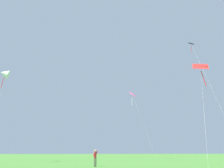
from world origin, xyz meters
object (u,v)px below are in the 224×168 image
kite_white_distant (4,74)px  kite_pink_low (133,97)px  kite_red_high (201,70)px  kite_black_large (193,50)px  person_far_back (95,156)px

kite_white_distant → kite_pink_low: bearing=24.6°
kite_red_high → kite_pink_low: (-1.49, 26.59, 3.30)m
kite_pink_low → kite_white_distant: bearing=-155.4°
kite_red_high → kite_pink_low: bearing=93.2°
kite_white_distant → kite_pink_low: kite_pink_low is taller
kite_white_distant → kite_black_large: bearing=-7.0°
kite_black_large → person_far_back: size_ratio=12.89×
kite_white_distant → kite_red_high: bearing=-28.7°
kite_red_high → person_far_back: size_ratio=7.14×
kite_pink_low → person_far_back: size_ratio=9.28×
kite_white_distant → kite_black_large: 33.90m
kite_red_high → kite_pink_low: kite_pink_low is taller
kite_white_distant → person_far_back: (14.73, -13.46, -13.24)m
kite_black_large → kite_white_distant: bearing=173.0°
kite_red_high → kite_white_distant: (-27.13, 14.83, 3.44)m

